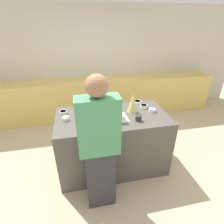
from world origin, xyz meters
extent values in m
plane|color=#C6B28E|center=(0.00, 0.00, 0.00)|extent=(12.00, 12.00, 0.00)
cube|color=beige|center=(0.00, 2.19, 1.30)|extent=(8.00, 0.05, 2.60)
cube|color=#DBBC60|center=(0.00, 1.87, 0.48)|extent=(6.00, 0.60, 0.96)
cube|color=#514C47|center=(0.00, 0.00, 0.48)|extent=(1.68, 0.89, 0.95)
cube|color=silver|center=(-0.01, -0.09, 0.96)|extent=(0.43, 0.30, 0.01)
cube|color=brown|center=(-0.01, -0.09, 1.04)|extent=(0.19, 0.18, 0.15)
cube|color=white|center=(-0.01, -0.09, 1.14)|extent=(0.21, 0.20, 0.06)
cylinder|color=brown|center=(0.04, -0.06, 1.20)|extent=(0.02, 0.02, 0.07)
cone|color=#DBD675|center=(0.33, 0.06, 1.10)|extent=(0.16, 0.16, 0.29)
cylinder|color=silver|center=(-0.72, 0.20, 0.98)|extent=(0.11, 0.11, 0.05)
cylinder|color=brown|center=(-0.72, 0.20, 1.00)|extent=(0.09, 0.09, 0.01)
cylinder|color=white|center=(0.52, 0.36, 0.97)|extent=(0.13, 0.13, 0.04)
cylinder|color=red|center=(0.52, 0.36, 0.99)|extent=(0.11, 0.11, 0.01)
cylinder|color=white|center=(0.05, 0.24, 0.98)|extent=(0.10, 0.10, 0.05)
cylinder|color=green|center=(0.05, 0.24, 1.00)|extent=(0.08, 0.08, 0.01)
cylinder|color=white|center=(0.63, 0.00, 0.98)|extent=(0.10, 0.10, 0.05)
cylinder|color=#4770DB|center=(0.63, 0.00, 1.00)|extent=(0.09, 0.09, 0.01)
cylinder|color=silver|center=(0.55, 0.16, 0.98)|extent=(0.12, 0.12, 0.05)
cylinder|color=yellow|center=(0.55, 0.16, 1.00)|extent=(0.10, 0.10, 0.01)
cylinder|color=silver|center=(-0.68, 0.00, 0.98)|extent=(0.10, 0.10, 0.05)
cylinder|color=yellow|center=(-0.68, 0.00, 1.00)|extent=(0.08, 0.08, 0.01)
cube|color=#3F598C|center=(-0.39, 0.28, 0.96)|extent=(0.20, 0.13, 0.02)
cylinder|color=#2D2D33|center=(0.33, -0.22, 0.99)|extent=(0.09, 0.09, 0.08)
cube|color=#333338|center=(-0.29, -0.66, 0.43)|extent=(0.36, 0.20, 0.86)
cube|color=#4C9966|center=(-0.29, -0.66, 1.20)|extent=(0.47, 0.21, 0.68)
sphere|color=#996B4C|center=(-0.29, -0.66, 1.66)|extent=(0.23, 0.23, 0.23)
cylinder|color=#996B4C|center=(-0.29, -0.42, 1.35)|extent=(0.08, 0.47, 0.08)
camera|label=1|loc=(-0.48, -2.25, 2.20)|focal=28.00mm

